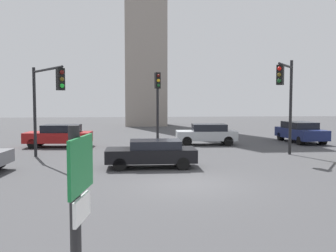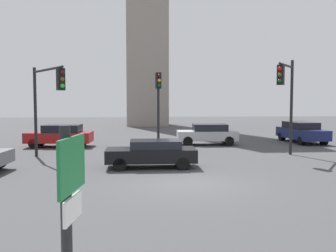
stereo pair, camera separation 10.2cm
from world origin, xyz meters
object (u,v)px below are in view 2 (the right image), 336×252
traffic_light_0 (158,95)px  car_2 (208,134)px  car_4 (302,132)px  car_5 (60,135)px  direction_sign (69,245)px  traffic_light_1 (286,89)px  traffic_light_2 (47,92)px  car_3 (152,153)px

traffic_light_0 → car_2: traffic_light_0 is taller
car_4 → car_5: bearing=-89.7°
direction_sign → traffic_light_0: size_ratio=0.58×
direction_sign → car_5: bearing=109.4°
traffic_light_0 → car_5: 6.97m
traffic_light_1 → car_4: bearing=-175.2°
traffic_light_0 → car_2: bearing=101.9°
traffic_light_2 → car_3: 6.18m
direction_sign → traffic_light_2: traffic_light_2 is taller
car_3 → car_5: size_ratio=0.95×
traffic_light_1 → car_4: traffic_light_1 is taller
traffic_light_0 → traffic_light_2: traffic_light_2 is taller
car_2 → traffic_light_2: bearing=36.8°
car_4 → traffic_light_2: bearing=-70.1°
traffic_light_1 → car_3: size_ratio=1.29×
direction_sign → car_4: (12.63, 23.06, -1.06)m
traffic_light_2 → car_4: 17.94m
traffic_light_0 → traffic_light_1: bearing=43.1°
direction_sign → traffic_light_1: 18.53m
direction_sign → car_2: bearing=84.4°
car_5 → car_2: bearing=-174.3°
direction_sign → car_5: 22.40m
direction_sign → car_3: bearing=92.8°
traffic_light_1 → traffic_light_0: bearing=-88.7°
traffic_light_2 → car_5: (-0.53, 5.92, -2.72)m
car_3 → traffic_light_0: bearing=-95.6°
traffic_light_2 → car_2: traffic_light_2 is taller
traffic_light_1 → traffic_light_2: traffic_light_1 is taller
car_3 → car_4: bearing=-140.2°
traffic_light_1 → car_4: 8.36m
direction_sign → car_5: (-4.20, 21.98, -1.07)m
traffic_light_0 → car_5: bearing=-114.7°
car_5 → direction_sign: bearing=104.8°
car_2 → car_4: bearing=-170.7°
traffic_light_0 → car_3: 7.30m
traffic_light_0 → traffic_light_1: 7.85m
traffic_light_1 → traffic_light_2: 12.32m
traffic_light_2 → car_2: size_ratio=1.16×
traffic_light_0 → car_4: traffic_light_0 is taller
traffic_light_1 → car_5: traffic_light_1 is taller
car_2 → car_4: size_ratio=0.90×
traffic_light_0 → traffic_light_1: (6.51, -4.38, 0.30)m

